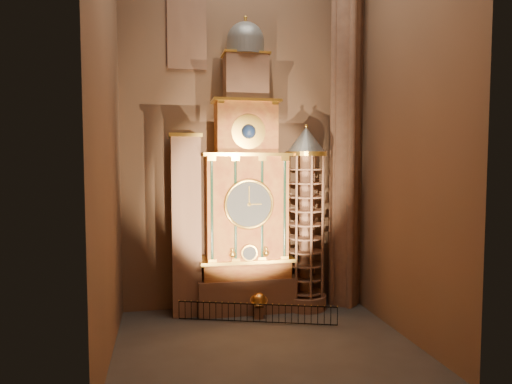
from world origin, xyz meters
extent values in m
plane|color=#383330|center=(0.00, 0.00, 0.00)|extent=(14.00, 14.00, 0.00)
plane|color=#835F46|center=(0.00, 6.00, 11.00)|extent=(22.00, 0.00, 22.00)
plane|color=#835F46|center=(-7.00, 0.00, 11.00)|extent=(0.00, 22.00, 22.00)
plane|color=#835F46|center=(7.00, 0.00, 11.00)|extent=(0.00, 22.00, 22.00)
cube|color=#8C634C|center=(0.00, 5.00, 1.00)|extent=(5.60, 2.20, 2.00)
cube|color=maroon|center=(0.00, 5.00, 2.50)|extent=(5.00, 2.00, 1.00)
cube|color=#F9C549|center=(0.00, 4.95, 3.05)|extent=(5.40, 2.30, 0.18)
cube|color=maroon|center=(0.00, 5.00, 6.00)|extent=(4.60, 2.00, 6.00)
cylinder|color=black|center=(-2.05, 4.14, 6.00)|extent=(0.32, 0.32, 5.60)
cylinder|color=black|center=(-0.75, 4.14, 6.00)|extent=(0.32, 0.32, 5.60)
cylinder|color=black|center=(0.75, 4.14, 6.00)|extent=(0.32, 0.32, 5.60)
cylinder|color=black|center=(2.05, 4.14, 6.00)|extent=(0.32, 0.32, 5.60)
cube|color=#F9C549|center=(0.00, 4.95, 9.05)|extent=(5.00, 2.25, 0.18)
cylinder|color=#2D3033|center=(0.00, 3.99, 6.30)|extent=(2.60, 0.12, 2.60)
torus|color=#F9C549|center=(0.00, 3.94, 6.30)|extent=(2.80, 0.16, 2.80)
cylinder|color=#F9C549|center=(0.00, 3.84, 3.60)|extent=(0.90, 0.10, 0.90)
sphere|color=#F9C549|center=(-0.95, 3.89, 3.55)|extent=(0.36, 0.36, 0.36)
sphere|color=#F9C549|center=(0.95, 3.89, 3.55)|extent=(0.36, 0.36, 0.36)
cube|color=maroon|center=(0.00, 5.00, 10.50)|extent=(3.40, 1.80, 3.00)
sphere|color=#0C1B3E|center=(0.00, 4.09, 10.30)|extent=(0.80, 0.80, 0.80)
cube|color=#F9C549|center=(0.00, 4.95, 12.05)|extent=(3.80, 2.00, 0.15)
cube|color=#8C634C|center=(0.00, 5.00, 13.30)|extent=(2.40, 1.60, 2.60)
sphere|color=slate|center=(0.00, 5.00, 15.40)|extent=(2.10, 2.10, 2.10)
cylinder|color=#F9C549|center=(0.00, 5.00, 16.30)|extent=(0.14, 0.14, 0.80)
cube|color=#8C634C|center=(-3.40, 5.00, 5.00)|extent=(1.60, 1.40, 10.00)
cube|color=#F9C549|center=(-3.40, 4.58, 3.00)|extent=(1.35, 0.10, 2.10)
cube|color=#461D12|center=(-3.40, 4.52, 3.00)|extent=(1.05, 0.04, 1.75)
cube|color=#F9C549|center=(-3.40, 4.58, 5.60)|extent=(1.35, 0.10, 2.10)
cube|color=#461D12|center=(-3.40, 4.52, 5.60)|extent=(1.05, 0.04, 1.75)
cube|color=#F9C549|center=(-3.40, 4.58, 8.20)|extent=(1.35, 0.10, 2.10)
cube|color=#461D12|center=(-3.40, 4.52, 8.20)|extent=(1.05, 0.04, 1.75)
cube|color=#F9C549|center=(-3.40, 5.00, 10.10)|extent=(1.80, 1.60, 0.20)
cylinder|color=#8C634C|center=(3.50, 4.70, 0.40)|extent=(2.50, 2.50, 0.80)
cylinder|color=#8C634C|center=(3.50, 4.70, 4.90)|extent=(0.70, 0.70, 8.20)
cylinder|color=#F9C549|center=(3.50, 4.70, 9.10)|extent=(2.40, 2.40, 0.25)
cone|color=slate|center=(3.50, 4.70, 9.90)|extent=(2.30, 2.30, 1.50)
sphere|color=#F9C549|center=(3.50, 4.70, 10.70)|extent=(0.20, 0.20, 0.20)
cylinder|color=#8C634C|center=(6.10, 5.00, 11.00)|extent=(1.60, 1.60, 22.00)
cylinder|color=#8C634C|center=(6.90, 5.00, 11.00)|extent=(0.44, 0.44, 22.00)
cylinder|color=#8C634C|center=(5.30, 5.00, 11.00)|extent=(0.44, 0.44, 22.00)
cylinder|color=#8C634C|center=(6.10, 5.80, 11.00)|extent=(0.44, 0.44, 22.00)
cylinder|color=#8C634C|center=(6.10, 4.20, 11.00)|extent=(0.44, 0.44, 22.00)
cube|color=navy|center=(-3.20, 5.94, 16.50)|extent=(2.00, 0.10, 5.00)
cube|color=#8C634C|center=(-3.20, 5.88, 16.50)|extent=(2.20, 0.06, 5.20)
cylinder|color=#8C634C|center=(0.47, 3.51, 0.31)|extent=(0.53, 0.53, 0.62)
sphere|color=#CD8939|center=(0.47, 3.51, 1.02)|extent=(0.79, 0.79, 0.79)
torus|color=#CD8939|center=(0.47, 3.51, 1.02)|extent=(1.04, 0.99, 0.43)
cube|color=black|center=(0.17, 2.74, 1.04)|extent=(8.12, 2.74, 0.04)
cube|color=black|center=(0.17, 2.74, 0.09)|extent=(8.12, 2.74, 0.04)
camera|label=1|loc=(-4.65, -20.66, 8.73)|focal=32.00mm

